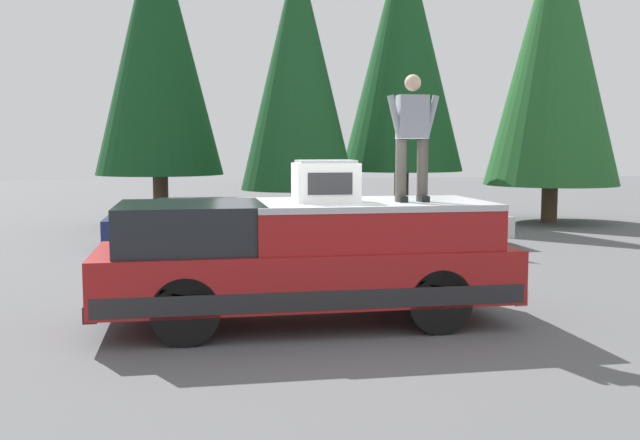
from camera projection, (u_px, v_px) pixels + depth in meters
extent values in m
plane|color=#565659|center=(329.00, 322.00, 9.92)|extent=(90.00, 90.00, 0.00)
cube|color=maroon|center=(305.00, 272.00, 9.80)|extent=(2.00, 5.50, 0.70)
cube|color=#232326|center=(305.00, 286.00, 9.82)|extent=(2.01, 5.39, 0.24)
cube|color=black|center=(191.00, 226.00, 9.47)|extent=(1.84, 1.87, 0.60)
cube|color=maroon|center=(368.00, 226.00, 9.89)|extent=(1.92, 3.19, 0.52)
cube|color=#B7BABF|center=(368.00, 204.00, 9.86)|extent=(1.94, 3.19, 0.08)
cube|color=#232326|center=(99.00, 299.00, 9.35)|extent=(1.96, 0.16, 0.20)
cube|color=#B2B5BA|center=(491.00, 285.00, 10.30)|extent=(1.96, 0.16, 0.20)
cylinder|color=black|center=(185.00, 311.00, 8.71)|extent=(0.30, 0.84, 0.84)
cylinder|color=black|center=(186.00, 284.00, 10.38)|extent=(0.30, 0.84, 0.84)
cylinder|color=black|center=(438.00, 301.00, 9.28)|extent=(0.30, 0.84, 0.84)
cylinder|color=black|center=(400.00, 277.00, 10.94)|extent=(0.30, 0.84, 0.84)
cube|color=white|center=(326.00, 182.00, 9.67)|extent=(0.64, 0.84, 0.52)
cube|color=#2D2D30|center=(330.00, 184.00, 9.36)|extent=(0.01, 0.59, 0.29)
cube|color=#99999E|center=(326.00, 161.00, 9.65)|extent=(0.58, 0.76, 0.04)
cylinder|color=#423D38|center=(422.00, 170.00, 9.73)|extent=(0.15, 0.15, 0.84)
cube|color=black|center=(423.00, 199.00, 9.73)|extent=(0.26, 0.11, 0.08)
cylinder|color=#423D38|center=(401.00, 170.00, 9.68)|extent=(0.15, 0.15, 0.84)
cube|color=black|center=(401.00, 199.00, 9.68)|extent=(0.26, 0.11, 0.08)
cube|color=#9399A3|center=(412.00, 117.00, 9.63)|extent=(0.24, 0.40, 0.58)
sphere|color=beige|center=(413.00, 83.00, 9.59)|extent=(0.22, 0.22, 0.22)
cylinder|color=#9399A3|center=(431.00, 117.00, 9.65)|extent=(0.09, 0.23, 0.58)
cylinder|color=#9399A3|center=(395.00, 117.00, 9.56)|extent=(0.09, 0.23, 0.58)
cube|color=silver|center=(421.00, 226.00, 17.51)|extent=(1.64, 4.10, 0.50)
cube|color=#282D38|center=(425.00, 207.00, 17.48)|extent=(1.31, 1.89, 0.42)
cylinder|color=black|center=(378.00, 238.00, 16.60)|extent=(0.20, 0.62, 0.62)
cylinder|color=black|center=(363.00, 231.00, 18.01)|extent=(0.20, 0.62, 0.62)
cylinder|color=black|center=(482.00, 235.00, 17.05)|extent=(0.20, 0.62, 0.62)
cylinder|color=black|center=(460.00, 229.00, 18.46)|extent=(0.20, 0.62, 0.62)
cube|color=navy|center=(194.00, 227.00, 17.19)|extent=(1.64, 4.10, 0.50)
cube|color=#282D38|center=(198.00, 208.00, 17.16)|extent=(1.31, 1.89, 0.42)
cylinder|color=black|center=(137.00, 240.00, 16.27)|extent=(0.20, 0.62, 0.62)
cylinder|color=black|center=(141.00, 232.00, 17.68)|extent=(0.20, 0.62, 0.62)
cylinder|color=black|center=(250.00, 237.00, 16.73)|extent=(0.20, 0.62, 0.62)
cylinder|color=black|center=(245.00, 230.00, 18.13)|extent=(0.20, 0.62, 0.62)
cylinder|color=#4C3826|center=(549.00, 203.00, 23.07)|extent=(0.50, 0.50, 1.19)
cone|color=#235B28|center=(554.00, 50.00, 22.59)|extent=(4.17, 4.17, 8.40)
cylinder|color=#4C3826|center=(401.00, 196.00, 23.64)|extent=(0.47, 0.47, 1.62)
cone|color=#194C23|center=(403.00, 50.00, 23.17)|extent=(3.90, 3.90, 7.74)
cylinder|color=#4C3826|center=(298.00, 209.00, 21.39)|extent=(0.40, 0.40, 1.14)
cone|color=#194C23|center=(298.00, 69.00, 20.98)|extent=(3.36, 3.36, 7.00)
cylinder|color=#4C3826|center=(161.00, 201.00, 21.60)|extent=(0.45, 0.45, 1.57)
cone|color=#14421E|center=(157.00, 44.00, 21.15)|extent=(3.74, 3.74, 7.61)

